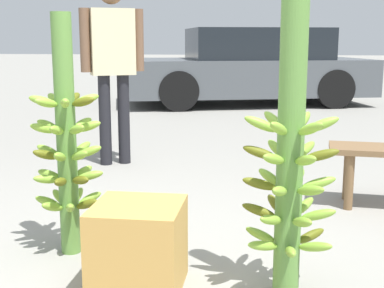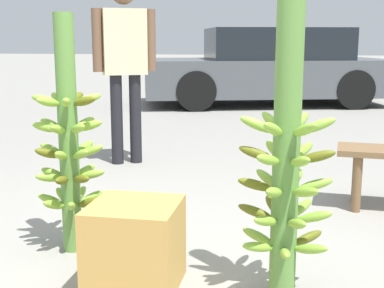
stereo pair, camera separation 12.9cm
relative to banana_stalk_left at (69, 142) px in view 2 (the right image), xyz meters
name	(u,v)px [view 2 (the right image)]	position (x,y,z in m)	size (l,w,h in m)	color
banana_stalk_left	(69,142)	(0.00, 0.00, 0.00)	(0.38, 0.39, 1.30)	#5B8C3D
banana_stalk_center	(286,164)	(1.16, -0.34, 0.01)	(0.43, 0.43, 1.33)	#5B8C3D
vendor_person	(125,54)	(-0.35, 2.12, 0.41)	(0.56, 0.35, 1.70)	black
parked_car	(268,68)	(0.74, 7.14, 0.05)	(4.67, 2.96, 1.36)	#4C5156
produce_crate	(135,246)	(0.48, -0.38, -0.41)	(0.41, 0.41, 0.41)	#C69347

